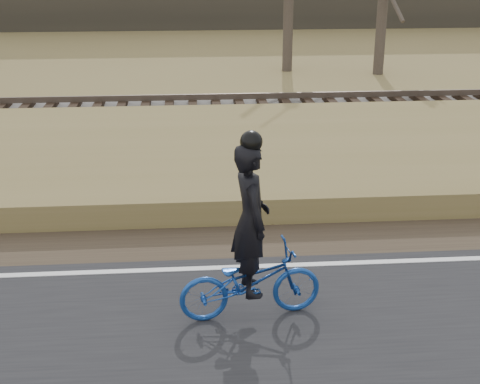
{
  "coord_description": "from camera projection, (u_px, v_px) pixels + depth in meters",
  "views": [
    {
      "loc": [
        4.67,
        -8.34,
        4.43
      ],
      "look_at": [
        5.38,
        0.5,
        1.1
      ],
      "focal_mm": 50.0,
      "sensor_mm": 36.0,
      "label": 1
    }
  ],
  "objects": [
    {
      "name": "cyclist",
      "position": [
        251.0,
        258.0,
        8.07
      ],
      "size": [
        1.83,
        0.84,
        2.38
      ],
      "rotation": [
        0.0,
        0.0,
        1.7
      ],
      "color": "navy",
      "rests_on": "road"
    }
  ]
}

